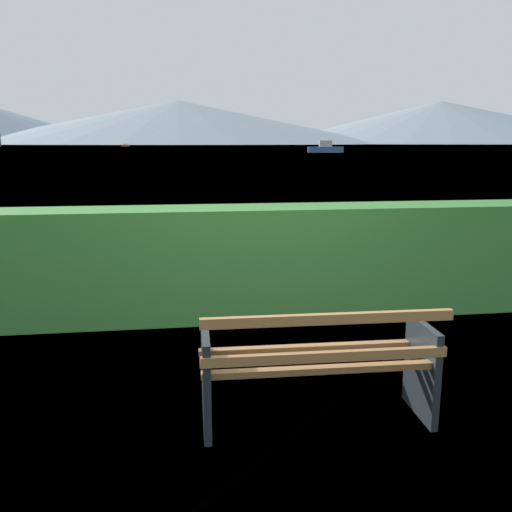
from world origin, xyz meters
TOP-DOWN VIEW (x-y plane):
  - ground_plane at (0.00, 0.00)m, footprint 1400.00×1400.00m
  - water_surface at (0.00, 307.13)m, footprint 620.00×620.00m
  - park_bench at (-0.00, -0.06)m, footprint 1.60×0.60m
  - hedge_row at (0.00, 2.41)m, footprint 7.56×0.69m
  - fishing_boat_near at (25.45, 94.20)m, footprint 6.57×3.16m
  - sailboat_mid at (-23.23, 239.13)m, footprint 3.14×4.85m
  - distant_hills at (32.36, 587.06)m, footprint 898.08×422.41m

SIDE VIEW (x-z plane):
  - ground_plane at x=0.00m, z-range 0.00..0.00m
  - water_surface at x=0.00m, z-range 0.00..0.00m
  - sailboat_mid at x=-23.23m, z-range -0.17..1.01m
  - park_bench at x=0.00m, z-range -0.01..0.86m
  - hedge_row at x=0.00m, z-range 0.00..1.21m
  - fishing_boat_near at x=25.45m, z-range -0.33..1.83m
  - distant_hills at x=32.36m, z-range -2.08..49.00m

